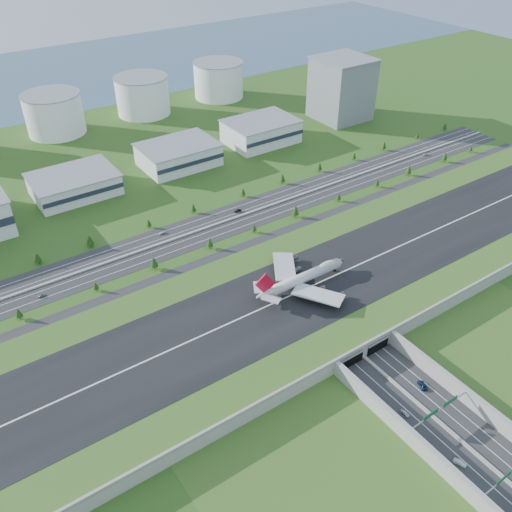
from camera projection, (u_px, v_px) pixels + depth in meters
ground at (300, 302)px, 297.29m from camera, size 1200.00×1200.00×0.00m
airfield_deck at (301, 297)px, 294.84m from camera, size 520.00×100.00×9.20m
underpass_road at (446, 423)px, 228.41m from camera, size 38.80×120.40×8.00m
sign_gantry_near at (440, 410)px, 229.31m from camera, size 38.70×0.70×9.80m
north_expressway at (213, 226)px, 361.17m from camera, size 560.00×36.00×0.12m
tree_row at (216, 219)px, 359.50m from camera, size 503.73×48.69×8.49m
hangar_mid_a at (74, 184)px, 393.25m from camera, size 58.00×42.00×15.00m
hangar_mid_b at (178, 155)px, 431.65m from camera, size 58.00×42.00×17.00m
hangar_mid_c at (261, 132)px, 467.76m from camera, size 58.00×42.00×19.00m
office_tower at (342, 89)px, 504.24m from camera, size 46.00×46.00×55.00m
fuel_tank_b at (54, 114)px, 479.64m from camera, size 50.00×50.00×35.00m
fuel_tank_c at (143, 96)px, 518.62m from camera, size 50.00×50.00×35.00m
fuel_tank_d at (219, 80)px, 557.61m from camera, size 50.00×50.00×35.00m
bay_water at (42, 78)px, 620.21m from camera, size 1200.00×260.00×0.06m
boeing_747 at (303, 278)px, 293.24m from camera, size 61.51×58.18×19.02m
car_0 at (405, 413)px, 235.48m from camera, size 2.07×4.82×1.62m
car_1 at (460, 463)px, 215.59m from camera, size 3.44×5.54×1.72m
car_2 at (423, 385)px, 248.25m from camera, size 4.95×6.82×1.72m
car_4 at (42, 296)px, 300.64m from camera, size 4.26×1.85×1.43m
car_5 at (238, 211)px, 375.52m from camera, size 5.30×2.47×1.68m
car_6 at (426, 154)px, 450.09m from camera, size 6.26×4.61×1.58m
car_7 at (162, 233)px, 352.79m from camera, size 4.82×2.14×1.38m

